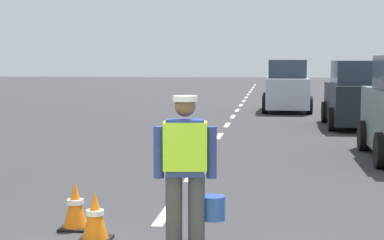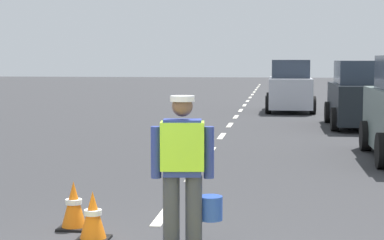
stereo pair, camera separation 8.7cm
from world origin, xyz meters
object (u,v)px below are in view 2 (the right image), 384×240
road_worker (185,165)px  car_outgoing_far (290,88)px  traffic_cone_near (74,205)px  traffic_cone_far (93,216)px  car_parked_far (363,96)px

road_worker → car_outgoing_far: bearing=85.8°
road_worker → car_outgoing_far: car_outgoing_far is taller
traffic_cone_near → traffic_cone_far: (0.37, -0.48, -0.01)m
traffic_cone_far → car_outgoing_far: size_ratio=0.15×
car_parked_far → road_worker: bearing=-104.5°
road_worker → traffic_cone_near: size_ratio=2.86×
traffic_cone_near → car_outgoing_far: (2.90, 18.67, 0.65)m
traffic_cone_near → car_parked_far: bearing=68.8°
car_parked_far → traffic_cone_near: bearing=-111.2°
car_outgoing_far → car_parked_far: bearing=-70.3°
traffic_cone_near → car_outgoing_far: bearing=81.2°
car_outgoing_far → road_worker: bearing=-94.2°
road_worker → car_parked_far: 14.06m
car_outgoing_far → car_parked_far: 6.17m
road_worker → traffic_cone_near: bearing=152.6°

